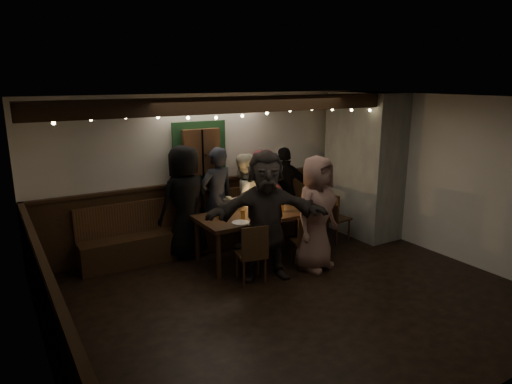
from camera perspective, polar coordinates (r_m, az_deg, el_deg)
room at (r=7.59m, az=5.04°, el=0.53°), size 6.02×5.01×2.62m
dining_table at (r=7.31m, az=0.81°, el=-3.05°), size 2.12×0.91×0.92m
chair_near_left at (r=6.45m, az=-0.40°, el=-7.35°), size 0.47×0.47×0.87m
chair_near_right at (r=7.02m, az=6.40°, el=-5.81°), size 0.46×0.46×0.83m
chair_end at (r=8.17m, az=9.64°, el=-2.78°), size 0.45×0.45×0.89m
high_top at (r=8.02m, az=7.59°, el=-2.60°), size 0.56×0.56×0.89m
person_a at (r=7.40m, az=-8.85°, el=-1.21°), size 0.98×0.73×1.83m
person_b at (r=7.70m, az=-4.90°, el=-0.82°), size 0.69×0.51×1.74m
person_c at (r=7.81m, az=-1.63°, el=-1.05°), size 0.86×0.72×1.62m
person_d at (r=8.06m, az=0.91°, el=-0.48°), size 1.19×0.89×1.64m
person_e at (r=8.40m, az=3.62°, el=0.08°), size 1.03×0.64×1.63m
person_f at (r=6.50m, az=1.22°, el=-2.97°), size 1.82×1.18×1.88m
person_g at (r=6.89m, az=7.52°, el=-2.65°), size 0.99×0.80×1.75m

